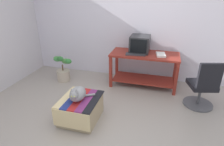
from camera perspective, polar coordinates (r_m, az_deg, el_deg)
The scene contains 11 objects.
ground_plane at distance 3.02m, azimuth -3.57°, elevation -16.20°, with size 14.00×14.00×0.00m, color #9E9389.
back_wall at distance 4.34m, azimuth 5.05°, elevation 15.39°, with size 8.00×0.10×2.60m, color silver.
desk at distance 4.05m, azimuth 9.72°, elevation 2.73°, with size 1.41×0.62×0.73m.
tv_monitor at distance 4.02m, azimuth 8.49°, elevation 8.71°, with size 0.40×0.45×0.35m.
keyboard at distance 3.85m, azimuth 7.18°, elevation 5.67°, with size 0.40×0.15×0.02m, color #333338.
book at distance 3.91m, azimuth 14.65°, elevation 5.44°, with size 0.17×0.28×0.04m, color white.
ottoman_with_blanket at distance 3.11m, azimuth -9.52°, elevation -10.70°, with size 0.59×0.69×0.38m.
cat at distance 2.93m, azimuth -10.47°, elevation -6.27°, with size 0.36×0.39×0.26m.
potted_plant at distance 4.44m, azimuth -14.61°, elevation 0.79°, with size 0.46×0.32×0.62m.
office_chair at distance 3.63m, azimuth 25.94°, elevation -4.04°, with size 0.52×0.52×0.89m.
pen at distance 3.95m, azimuth 14.58°, elevation 5.39°, with size 0.01×0.01×0.14m, color black.
Camera 1 is at (0.79, -2.16, 1.95)m, focal length 30.00 mm.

